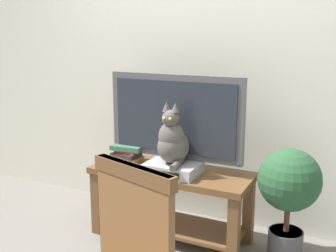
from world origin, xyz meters
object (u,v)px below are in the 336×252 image
tv_stand (171,192)px  book_stack (127,153)px  potted_plant (289,189)px  media_box (173,168)px  tv (175,120)px  cat (173,141)px

tv_stand → book_stack: size_ratio=4.35×
book_stack → potted_plant: 1.20m
media_box → tv: bearing=110.6°
tv_stand → potted_plant: (0.80, 0.07, 0.14)m
cat → book_stack: bearing=165.1°
cat → book_stack: 0.49m
cat → potted_plant: (0.76, 0.15, -0.26)m
tv → potted_plant: size_ratio=1.32×
media_box → tv_stand: bearing=127.4°
tv → book_stack: 0.49m
tv_stand → potted_plant: potted_plant is taller
tv → potted_plant: bearing=0.9°
media_box → cat: 0.20m
tv → book_stack: size_ratio=3.78×
tv → media_box: 0.34m
tv_stand → tv: 0.52m
tv → tv_stand: bearing=-90.0°
cat → potted_plant: size_ratio=0.57×
tv_stand → cat: cat is taller
tv → book_stack: bearing=-177.7°
tv_stand → media_box: 0.22m
tv_stand → media_box: (0.04, -0.06, 0.21)m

